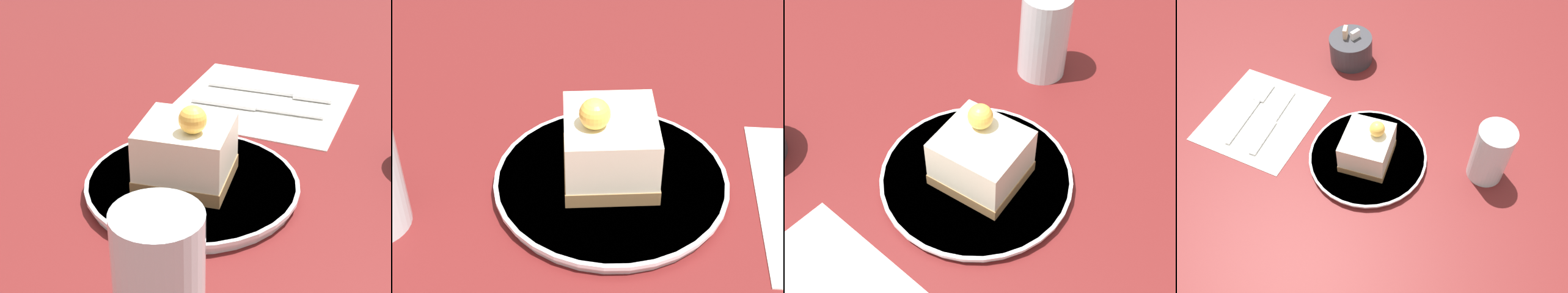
% 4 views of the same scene
% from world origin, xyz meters
% --- Properties ---
extents(ground_plane, '(4.00, 4.00, 0.00)m').
position_xyz_m(ground_plane, '(0.00, 0.00, 0.00)').
color(ground_plane, '#5B1919').
extents(plate, '(0.21, 0.21, 0.01)m').
position_xyz_m(plate, '(0.02, -0.03, 0.01)').
color(plate, white).
rests_on(plate, ground_plane).
extents(cake_slice, '(0.09, 0.10, 0.09)m').
position_xyz_m(cake_slice, '(0.03, -0.03, 0.05)').
color(cake_slice, olive).
rests_on(cake_slice, plate).
extents(drinking_glass, '(0.06, 0.06, 0.12)m').
position_xyz_m(drinking_glass, '(0.22, 0.03, 0.06)').
color(drinking_glass, silver).
rests_on(drinking_glass, ground_plane).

